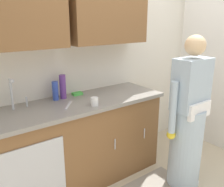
# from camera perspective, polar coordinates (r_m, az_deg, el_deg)

# --- Properties ---
(kitchen_wall_with_uppers) EXTENTS (4.80, 0.44, 2.70)m
(kitchen_wall_with_uppers) POSITION_cam_1_polar(r_m,az_deg,el_deg) (2.90, -4.60, 11.28)
(kitchen_wall_with_uppers) COLOR silver
(kitchen_wall_with_uppers) RESTS_ON ground
(closet_door_panel) EXTENTS (0.04, 1.10, 2.10)m
(closet_door_panel) POSITION_cam_1_polar(r_m,az_deg,el_deg) (3.70, 22.34, 4.63)
(closet_door_panel) COLOR silver
(closet_door_panel) RESTS_ON ground
(counter_cabinet) EXTENTS (1.90, 0.62, 0.90)m
(counter_cabinet) POSITION_cam_1_polar(r_m,az_deg,el_deg) (2.75, -8.18, -11.65)
(counter_cabinet) COLOR brown
(counter_cabinet) RESTS_ON ground
(countertop) EXTENTS (1.96, 0.66, 0.04)m
(countertop) POSITION_cam_1_polar(r_m,az_deg,el_deg) (2.56, -8.58, -2.35)
(countertop) COLOR gray
(countertop) RESTS_ON counter_cabinet
(sink) EXTENTS (0.50, 0.36, 0.35)m
(sink) POSITION_cam_1_polar(r_m,az_deg,el_deg) (2.38, -20.08, -4.61)
(sink) COLOR #B7BABF
(sink) RESTS_ON counter_cabinet
(person_at_sink) EXTENTS (0.55, 0.34, 1.62)m
(person_at_sink) POSITION_cam_1_polar(r_m,az_deg,el_deg) (2.69, 17.15, -7.20)
(person_at_sink) COLOR white
(person_at_sink) RESTS_ON ground
(bottle_soap) EXTENTS (0.07, 0.07, 0.26)m
(bottle_soap) POSITION_cam_1_polar(r_m,az_deg,el_deg) (2.66, -11.38, 1.56)
(bottle_soap) COLOR #66388C
(bottle_soap) RESTS_ON countertop
(bottle_cleaner_spray) EXTENTS (0.06, 0.06, 0.20)m
(bottle_cleaner_spray) POSITION_cam_1_polar(r_m,az_deg,el_deg) (2.63, -13.06, 0.62)
(bottle_cleaner_spray) COLOR #334CB2
(bottle_cleaner_spray) RESTS_ON countertop
(cup_by_sink) EXTENTS (0.08, 0.08, 0.08)m
(cup_by_sink) POSITION_cam_1_polar(r_m,az_deg,el_deg) (2.42, -4.10, -1.87)
(cup_by_sink) COLOR white
(cup_by_sink) RESTS_ON countertop
(knife_on_counter) EXTENTS (0.17, 0.20, 0.01)m
(knife_on_counter) POSITION_cam_1_polar(r_m,az_deg,el_deg) (2.46, -10.14, -2.74)
(knife_on_counter) COLOR silver
(knife_on_counter) RESTS_ON countertop
(sponge) EXTENTS (0.11, 0.07, 0.03)m
(sponge) POSITION_cam_1_polar(r_m,az_deg,el_deg) (2.78, -8.08, -0.04)
(sponge) COLOR #4CBF4C
(sponge) RESTS_ON countertop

